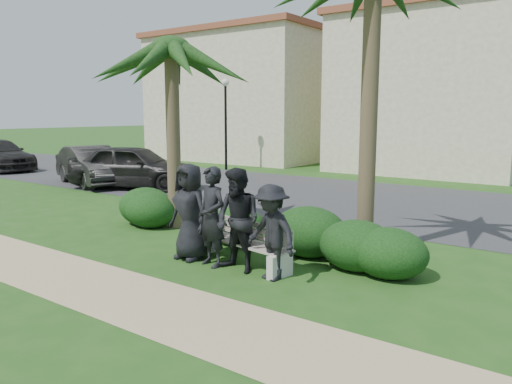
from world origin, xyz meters
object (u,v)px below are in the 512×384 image
car_a (134,167)px  car_b (92,166)px  street_lamp (226,108)px  park_bench (240,246)px  man_b (212,217)px  man_d (271,232)px  palm_left (171,50)px  man_a (190,212)px  man_c (238,220)px

car_a → car_b: car_a is taller
street_lamp → park_bench: bearing=-49.6°
park_bench → man_b: 0.75m
park_bench → car_a: bearing=159.9°
man_d → palm_left: palm_left is taller
man_a → car_a: man_a is taller
park_bench → man_b: size_ratio=1.26×
park_bench → palm_left: 5.05m
man_b → man_c: size_ratio=1.00×
man_c → man_d: size_ratio=1.13×
park_bench → man_d: (0.92, -0.36, 0.45)m
palm_left → man_c: bearing=-28.2°
man_b → street_lamp: bearing=141.4°
car_a → man_d: bearing=-144.0°
man_a → street_lamp: bearing=131.8°
man_a → man_b: bearing=-2.4°
man_b → man_d: (1.27, 0.01, -0.10)m
man_a → man_b: (0.61, -0.08, -0.01)m
palm_left → man_b: bearing=-33.3°
man_d → park_bench: bearing=171.5°
street_lamp → car_b: bearing=-97.9°
man_d → man_b: bearing=-166.9°
man_c → man_d: man_c is taller
palm_left → car_a: size_ratio=1.09×
man_c → man_b: bearing=-172.0°
car_b → palm_left: bearing=-95.5°
man_b → palm_left: palm_left is taller
park_bench → palm_left: (-3.06, 1.42, 3.76)m
park_bench → man_c: (0.22, -0.34, 0.55)m
street_lamp → man_c: (10.06, -11.90, -2.05)m
man_b → man_c: (0.57, 0.02, 0.00)m
palm_left → car_a: palm_left is taller
car_a → street_lamp: bearing=-15.2°
street_lamp → park_bench: size_ratio=1.92×
street_lamp → palm_left: size_ratio=0.85×
car_b → man_b: bearing=-98.3°
man_d → palm_left: (-3.98, 1.77, 3.31)m
man_a → man_d: (1.87, -0.07, -0.11)m
man_c → palm_left: 4.91m
palm_left → car_a: (-5.66, 3.60, -3.30)m
man_c → park_bench: bearing=128.8°
man_d → car_b: man_d is taller
man_d → palm_left: size_ratio=0.31×
man_d → man_a: bearing=-169.4°
man_a → man_c: size_ratio=1.00×
man_d → car_a: bearing=163.7°
park_bench → street_lamp: bearing=140.1°
street_lamp → car_b: 7.27m
park_bench → man_a: (-0.96, -0.29, 0.55)m
man_c → car_a: 10.42m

